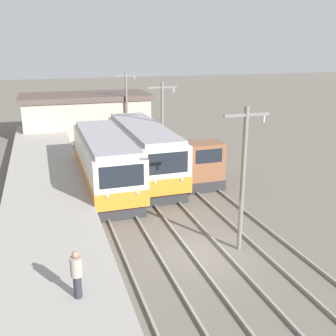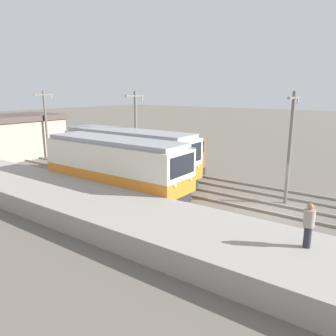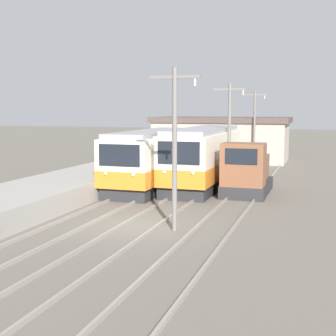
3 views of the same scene
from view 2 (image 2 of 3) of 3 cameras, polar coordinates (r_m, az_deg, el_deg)
ground_plane at (r=18.88m, az=17.69°, el=-7.11°), size 200.00×200.00×0.00m
platform_left at (r=13.31m, az=9.04°, el=-13.10°), size 4.50×54.00×1.01m
track_left at (r=16.56m, az=14.81°, el=-9.59°), size 1.54×60.00×0.14m
track_center at (r=19.04m, az=17.90°, el=-6.74°), size 1.54×60.00×0.14m
track_right at (r=21.78m, az=20.38°, el=-4.40°), size 1.54×60.00×0.14m
commuter_train_left at (r=20.96m, az=-9.15°, el=0.06°), size 2.84×10.29×3.52m
commuter_train_center at (r=23.87m, az=-6.84°, el=1.90°), size 2.84×10.79×3.65m
shunting_locomotive at (r=25.15m, az=0.86°, el=1.44°), size 2.40×5.00×3.00m
catenary_mast_near at (r=19.57m, az=20.49°, el=3.98°), size 2.00×0.20×6.36m
catenary_mast_mid at (r=25.08m, az=-5.60°, el=6.64°), size 2.00×0.20×6.36m
catenary_mast_far at (r=33.71m, az=-20.50°, el=7.57°), size 2.00×0.20×6.36m
person_on_platform at (r=12.50m, az=23.31°, el=-8.92°), size 0.38×0.38×1.62m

